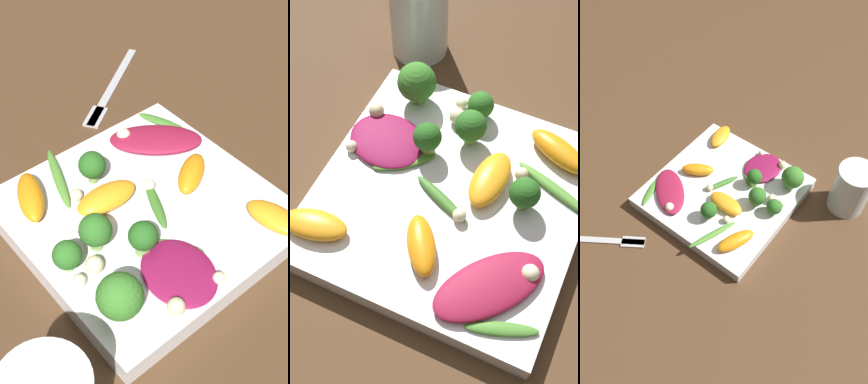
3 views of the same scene
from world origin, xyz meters
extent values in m
plane|color=#4C331E|center=(0.00, 0.00, 0.00)|extent=(2.40, 2.40, 0.00)
cube|color=white|center=(0.00, 0.00, 0.01)|extent=(0.26, 0.26, 0.03)
cube|color=#B2B2B7|center=(-0.13, -0.22, 0.00)|extent=(0.16, 0.11, 0.01)
cube|color=#B2B2B7|center=(-0.07, -0.18, 0.00)|extent=(0.05, 0.04, 0.01)
ellipsoid|color=maroon|center=(0.03, 0.08, 0.03)|extent=(0.08, 0.09, 0.01)
ellipsoid|color=maroon|center=(-0.07, -0.07, 0.03)|extent=(0.12, 0.11, 0.01)
ellipsoid|color=orange|center=(0.03, -0.03, 0.03)|extent=(0.07, 0.04, 0.02)
ellipsoid|color=orange|center=(0.09, -0.08, 0.03)|extent=(0.05, 0.08, 0.02)
ellipsoid|color=orange|center=(-0.06, 0.00, 0.03)|extent=(0.07, 0.06, 0.02)
ellipsoid|color=orange|center=(-0.09, 0.10, 0.03)|extent=(0.04, 0.07, 0.02)
cylinder|color=#84AD5B|center=(0.10, 0.01, 0.03)|extent=(0.01, 0.01, 0.01)
sphere|color=#2D6B23|center=(0.10, 0.01, 0.04)|extent=(0.03, 0.03, 0.03)
cylinder|color=#7A9E51|center=(0.10, 0.08, 0.03)|extent=(0.02, 0.02, 0.02)
sphere|color=#387A28|center=(0.10, 0.08, 0.05)|extent=(0.04, 0.04, 0.04)
cylinder|color=#84AD5B|center=(0.07, 0.01, 0.03)|extent=(0.01, 0.01, 0.02)
sphere|color=#2D6B23|center=(0.07, 0.01, 0.05)|extent=(0.03, 0.03, 0.03)
cylinder|color=#84AD5B|center=(0.04, 0.04, 0.03)|extent=(0.02, 0.02, 0.02)
sphere|color=#26601E|center=(0.04, 0.04, 0.05)|extent=(0.03, 0.03, 0.03)
cylinder|color=#7A9E51|center=(0.02, -0.07, 0.03)|extent=(0.01, 0.01, 0.02)
sphere|color=#26601E|center=(0.02, -0.07, 0.05)|extent=(0.03, 0.03, 0.03)
ellipsoid|color=#47842D|center=(-0.10, -0.09, 0.03)|extent=(0.03, 0.06, 0.01)
ellipsoid|color=#518E33|center=(0.02, 0.06, 0.03)|extent=(0.05, 0.06, 0.01)
ellipsoid|color=#3D7528|center=(-0.01, 0.01, 0.03)|extent=(0.04, 0.07, 0.01)
ellipsoid|color=#518E33|center=(0.05, -0.09, 0.03)|extent=(0.04, 0.09, 0.01)
sphere|color=beige|center=(0.09, 0.03, 0.03)|extent=(0.02, 0.02, 0.02)
sphere|color=beige|center=(0.11, 0.03, 0.03)|extent=(0.01, 0.01, 0.01)
sphere|color=beige|center=(0.01, 0.11, 0.03)|extent=(0.01, 0.01, 0.01)
sphere|color=beige|center=(0.05, -0.06, 0.03)|extent=(0.01, 0.01, 0.01)
sphere|color=beige|center=(-0.02, -0.02, 0.03)|extent=(0.01, 0.01, 0.01)
sphere|color=beige|center=(-0.05, -0.10, 0.03)|extent=(0.02, 0.02, 0.02)
sphere|color=beige|center=(0.06, 0.11, 0.03)|extent=(0.02, 0.02, 0.02)
camera|label=1|loc=(0.24, 0.28, 0.44)|focal=50.00mm
camera|label=2|loc=(-0.25, -0.10, 0.47)|focal=50.00mm
camera|label=3|loc=(0.26, -0.34, 0.59)|focal=35.00mm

